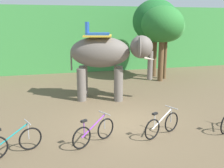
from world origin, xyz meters
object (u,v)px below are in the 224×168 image
at_px(bike_purple, 94,132).
at_px(tree_far_left, 155,21).
at_px(tree_center, 162,25).
at_px(bike_teal, 13,142).
at_px(elephant, 107,55).
at_px(bike_white, 162,125).
at_px(tree_far_right, 167,27).

bearing_deg(bike_purple, tree_far_left, 56.21).
bearing_deg(tree_center, bike_purple, -127.78).
bearing_deg(bike_teal, bike_purple, 1.93).
xyz_separation_m(elephant, bike_purple, (-1.62, -4.71, -1.82)).
distance_m(bike_purple, bike_white, 2.35).
xyz_separation_m(tree_center, bike_purple, (-5.95, -7.68, -3.21)).
distance_m(elephant, bike_purple, 5.30).
bearing_deg(tree_far_right, tree_center, -135.34).
distance_m(tree_center, elephant, 5.44).
distance_m(tree_far_left, bike_white, 10.55).
relative_size(bike_teal, bike_purple, 1.06).
relative_size(elephant, bike_purple, 2.80).
xyz_separation_m(tree_far_left, tree_far_right, (0.37, -0.95, -0.35)).
bearing_deg(tree_far_right, elephant, -144.17).
bearing_deg(tree_far_right, bike_white, -116.83).
bearing_deg(bike_teal, tree_far_right, 43.02).
relative_size(tree_far_left, tree_far_right, 1.18).
bearing_deg(tree_center, elephant, -145.53).
distance_m(tree_center, tree_far_left, 1.55).
bearing_deg(bike_teal, elephant, 49.98).
xyz_separation_m(tree_far_left, bike_white, (-3.81, -9.22, -3.42)).
relative_size(tree_center, bike_white, 3.02).
distance_m(tree_far_right, bike_white, 9.76).
relative_size(tree_far_left, bike_white, 3.34).
relative_size(tree_center, tree_far_left, 0.90).
height_order(tree_far_left, bike_white, tree_far_left).
distance_m(tree_center, bike_teal, 11.85).
bearing_deg(elephant, bike_teal, -130.02).
bearing_deg(tree_far_left, tree_center, -97.78).
distance_m(tree_center, bike_white, 9.08).
bearing_deg(bike_white, tree_far_left, 67.55).
height_order(elephant, bike_white, elephant).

